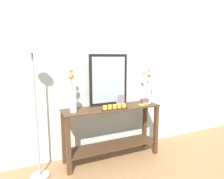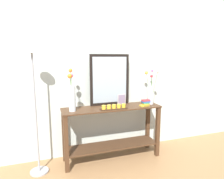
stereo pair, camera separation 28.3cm
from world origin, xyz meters
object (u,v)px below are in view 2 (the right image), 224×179
mirror_leaning (110,80)px  book_stack (145,103)px  console_table (112,127)px  vase_right (151,91)px  picture_frame_small (122,99)px  floor_lamp (34,89)px  candle_tray (114,107)px  tall_vase_left (72,95)px

mirror_leaning → book_stack: 0.64m
console_table → vase_right: size_ratio=2.66×
mirror_leaning → picture_frame_small: size_ratio=4.71×
picture_frame_small → book_stack: (0.30, -0.21, -0.03)m
book_stack → picture_frame_small: bearing=144.4°
picture_frame_small → floor_lamp: 1.28m
mirror_leaning → book_stack: size_ratio=5.14×
vase_right → candle_tray: 0.68m
candle_tray → console_table: bearing=84.4°
console_table → tall_vase_left: size_ratio=2.53×
vase_right → picture_frame_small: bearing=164.5°
tall_vase_left → candle_tray: bearing=-9.1°
console_table → vase_right: (0.63, -0.01, 0.52)m
vase_right → book_stack: vase_right is taller
picture_frame_small → floor_lamp: bearing=-172.8°
picture_frame_small → console_table: bearing=-150.0°
mirror_leaning → vase_right: mirror_leaning is taller
mirror_leaning → vase_right: bearing=-15.4°
floor_lamp → console_table: bearing=2.4°
console_table → mirror_leaning: mirror_leaning is taller
candle_tray → floor_lamp: size_ratio=0.23×
console_table → vase_right: vase_right is taller
floor_lamp → vase_right: bearing=1.2°
candle_tray → floor_lamp: bearing=176.0°
mirror_leaning → book_stack: mirror_leaning is taller
candle_tray → picture_frame_small: size_ratio=2.40×
candle_tray → book_stack: book_stack is taller
mirror_leaning → floor_lamp: 1.08m
tall_vase_left → vase_right: 1.21m
console_table → picture_frame_small: bearing=30.0°
console_table → book_stack: bearing=-11.6°
tall_vase_left → book_stack: (1.07, -0.08, -0.17)m
tall_vase_left → console_table: bearing=2.6°
floor_lamp → candle_tray: bearing=-4.0°
console_table → candle_tray: candle_tray is taller
console_table → book_stack: size_ratio=9.71×
console_table → mirror_leaning: size_ratio=1.89×
console_table → picture_frame_small: picture_frame_small is taller
console_table → picture_frame_small: size_ratio=8.90×
candle_tray → vase_right: bearing=9.5°
candle_tray → book_stack: bearing=1.8°
tall_vase_left → book_stack: bearing=-4.0°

